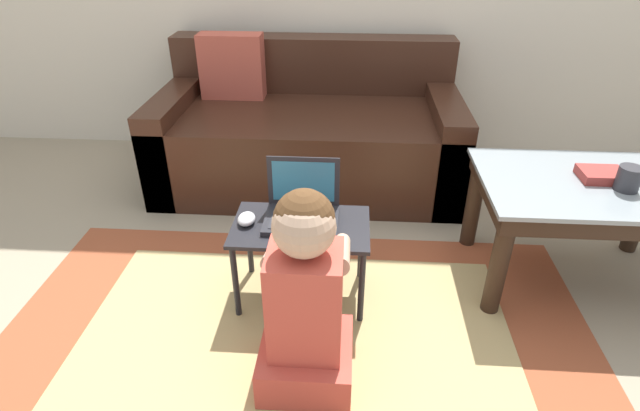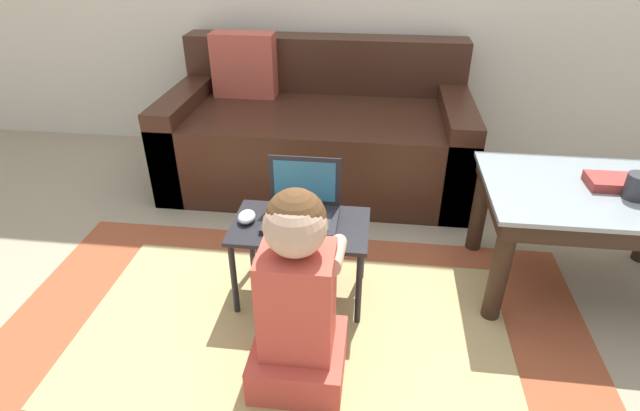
% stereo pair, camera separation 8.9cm
% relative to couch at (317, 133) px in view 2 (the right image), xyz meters
% --- Properties ---
extents(ground_plane, '(16.00, 16.00, 0.00)m').
position_rel_couch_xyz_m(ground_plane, '(0.21, -1.06, -0.28)').
color(ground_plane, gray).
extents(area_rug, '(2.24, 1.29, 0.01)m').
position_rel_couch_xyz_m(area_rug, '(0.07, -1.30, -0.27)').
color(area_rug, '#9E4C2D').
rests_on(area_rug, ground_plane).
extents(couch, '(1.66, 0.89, 0.80)m').
position_rel_couch_xyz_m(couch, '(0.00, 0.00, 0.00)').
color(couch, '#381E14').
rests_on(couch, ground_plane).
extents(coffee_table, '(0.86, 0.59, 0.47)m').
position_rel_couch_xyz_m(coffee_table, '(1.20, -0.89, 0.12)').
color(coffee_table, gray).
rests_on(coffee_table, ground_plane).
extents(laptop_desk, '(0.53, 0.32, 0.35)m').
position_rel_couch_xyz_m(laptop_desk, '(0.07, -1.09, 0.03)').
color(laptop_desk, black).
rests_on(laptop_desk, ground_plane).
extents(laptop, '(0.28, 0.22, 0.23)m').
position_rel_couch_xyz_m(laptop, '(0.07, -1.05, 0.11)').
color(laptop, '#232328').
rests_on(laptop, laptop_desk).
extents(computer_mouse, '(0.07, 0.09, 0.04)m').
position_rel_couch_xyz_m(computer_mouse, '(-0.14, -1.09, 0.09)').
color(computer_mouse, silver).
rests_on(computer_mouse, laptop_desk).
extents(person_seated, '(0.30, 0.42, 0.72)m').
position_rel_couch_xyz_m(person_seated, '(0.13, -1.50, 0.06)').
color(person_seated, '#CC4C3D').
rests_on(person_seated, ground_plane).
extents(cup_on_table, '(0.09, 0.09, 0.09)m').
position_rel_couch_xyz_m(cup_on_table, '(1.30, -0.95, 0.24)').
color(cup_on_table, '#2D2D33').
rests_on(cup_on_table, coffee_table).
extents(book_on_table, '(0.17, 0.13, 0.04)m').
position_rel_couch_xyz_m(book_on_table, '(1.24, -0.87, 0.22)').
color(book_on_table, '#99332D').
rests_on(book_on_table, coffee_table).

